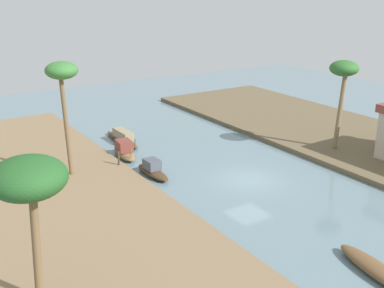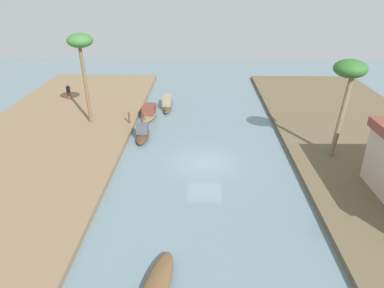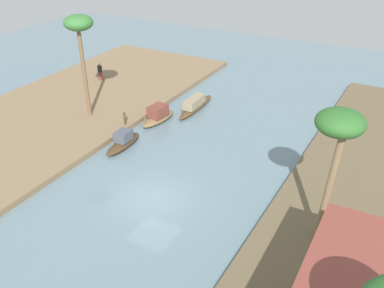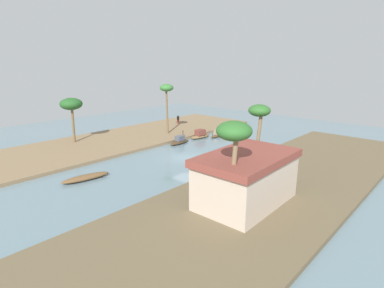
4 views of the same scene
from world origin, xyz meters
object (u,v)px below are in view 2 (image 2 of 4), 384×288
Objects in this scene: sampan_with_red_awning at (167,103)px; palm_tree_left_near at (80,45)px; sampan_downstream_large at (149,113)px; mooring_post at (129,118)px; person_on_near_bank at (69,93)px; palm_tree_right_tall at (349,74)px; sampan_open_hull at (143,133)px.

palm_tree_left_near reaches higher than sampan_with_red_awning.
mooring_post reaches higher than sampan_downstream_large.
person_on_near_bank is (-0.98, -10.27, 0.58)m from sampan_with_red_awning.
palm_tree_right_tall is at bearing 73.16° from palm_tree_left_near.
sampan_with_red_awning is 5.48× the size of mooring_post.
palm_tree_left_near reaches higher than palm_tree_right_tall.
mooring_post is at bearing -148.66° from sampan_open_hull.
sampan_open_hull is at bearing 33.49° from mooring_post.
palm_tree_left_near is at bearing -60.89° from sampan_downstream_large.
person_on_near_bank is (-4.31, -8.90, 0.50)m from sampan_downstream_large.
sampan_open_hull is 0.53× the size of palm_tree_right_tall.
sampan_downstream_large is (3.33, -1.38, 0.08)m from sampan_with_red_awning.
palm_tree_left_near is (-0.14, -3.45, 6.08)m from mooring_post.
sampan_downstream_large is at bearing -54.07° from person_on_near_bank.
mooring_post is 0.14× the size of palm_tree_right_tall.
person_on_near_bank is (-8.74, -8.94, 0.60)m from sampan_open_hull.
sampan_with_red_awning is 1.49× the size of sampan_open_hull.
sampan_with_red_awning is 10.53m from palm_tree_left_near.
palm_tree_right_tall reaches higher than sampan_downstream_large.
palm_tree_left_near is at bearing -50.73° from sampan_with_red_awning.
palm_tree_right_tall is (5.79, 19.14, -0.77)m from palm_tree_left_near.
palm_tree_left_near is (6.37, 4.01, 5.95)m from person_on_near_bank.
palm_tree_left_near is (-2.37, -4.92, 6.55)m from sampan_open_hull.
mooring_post is (5.53, -2.81, 0.44)m from sampan_with_red_awning.
sampan_downstream_large is at bearing 178.36° from sampan_open_hull.
palm_tree_right_tall is at bearing 47.58° from sampan_with_red_awning.
palm_tree_right_tall reaches higher than sampan_with_red_awning.
sampan_with_red_awning is at bearing 168.07° from sampan_open_hull.
person_on_near_bank is at bearing -131.10° from mooring_post.
person_on_near_bank is at bearing -117.72° from palm_tree_right_tall.
mooring_post is (-2.23, -1.48, 0.46)m from sampan_open_hull.
sampan_with_red_awning is 18.01m from palm_tree_right_tall.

